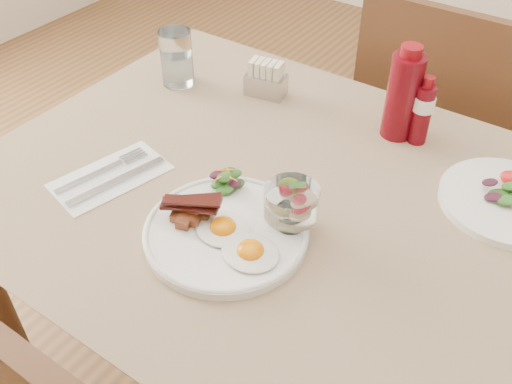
# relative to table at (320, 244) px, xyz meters

# --- Properties ---
(table) EXTENTS (1.33, 0.88, 0.75)m
(table) POSITION_rel_table_xyz_m (0.00, 0.00, 0.00)
(table) COLOR #532B1A
(table) RESTS_ON ground
(chair_far) EXTENTS (0.42, 0.42, 0.93)m
(chair_far) POSITION_rel_table_xyz_m (0.00, 0.66, -0.14)
(chair_far) COLOR #532B1A
(chair_far) RESTS_ON ground
(main_plate) EXTENTS (0.28, 0.28, 0.02)m
(main_plate) POSITION_rel_table_xyz_m (-0.10, -0.15, 0.10)
(main_plate) COLOR white
(main_plate) RESTS_ON table
(fried_eggs) EXTENTS (0.19, 0.13, 0.03)m
(fried_eggs) POSITION_rel_table_xyz_m (-0.07, -0.17, 0.11)
(fried_eggs) COLOR white
(fried_eggs) RESTS_ON main_plate
(bacon_potato_pile) EXTENTS (0.11, 0.08, 0.05)m
(bacon_potato_pile) POSITION_rel_table_xyz_m (-0.17, -0.17, 0.13)
(bacon_potato_pile) COLOR maroon
(bacon_potato_pile) RESTS_ON main_plate
(side_salad) EXTENTS (0.07, 0.06, 0.04)m
(side_salad) POSITION_rel_table_xyz_m (-0.17, -0.07, 0.12)
(side_salad) COLOR #225015
(side_salad) RESTS_ON main_plate
(fruit_cup) EXTENTS (0.09, 0.09, 0.09)m
(fruit_cup) POSITION_rel_table_xyz_m (-0.02, -0.08, 0.16)
(fruit_cup) COLOR white
(fruit_cup) RESTS_ON main_plate
(ketchup_bottle) EXTENTS (0.09, 0.09, 0.20)m
(ketchup_bottle) POSITION_rel_table_xyz_m (0.01, 0.29, 0.18)
(ketchup_bottle) COLOR #57040D
(ketchup_bottle) RESTS_ON table
(hot_sauce_bottle) EXTENTS (0.05, 0.05, 0.15)m
(hot_sauce_bottle) POSITION_rel_table_xyz_m (0.05, 0.29, 0.16)
(hot_sauce_bottle) COLOR #57040D
(hot_sauce_bottle) RESTS_ON table
(sugar_caddy) EXTENTS (0.10, 0.07, 0.08)m
(sugar_caddy) POSITION_rel_table_xyz_m (-0.30, 0.27, 0.13)
(sugar_caddy) COLOR #B0AFB4
(sugar_caddy) RESTS_ON table
(water_glass) EXTENTS (0.08, 0.08, 0.13)m
(water_glass) POSITION_rel_table_xyz_m (-0.50, 0.19, 0.15)
(water_glass) COLOR white
(water_glass) RESTS_ON table
(napkin_cutlery) EXTENTS (0.17, 0.24, 0.01)m
(napkin_cutlery) POSITION_rel_table_xyz_m (-0.38, -0.15, 0.09)
(napkin_cutlery) COLOR white
(napkin_cutlery) RESTS_ON table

